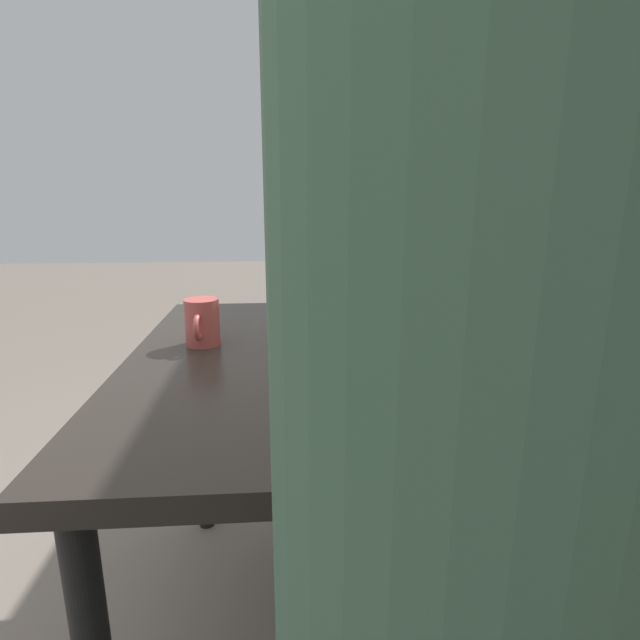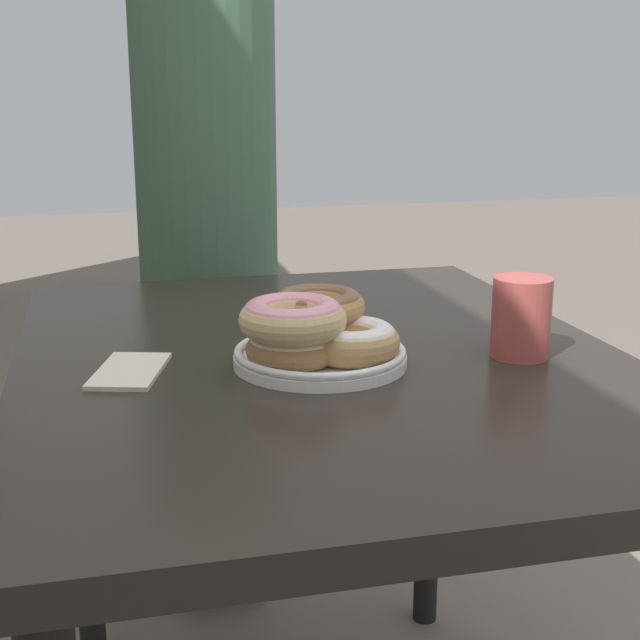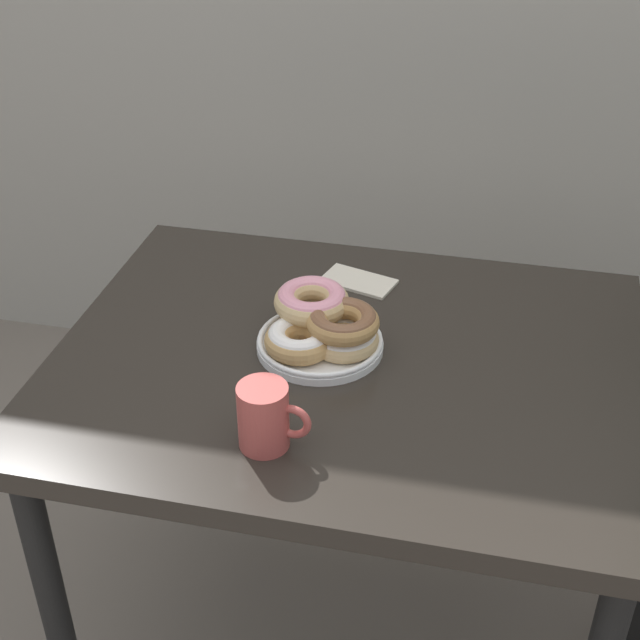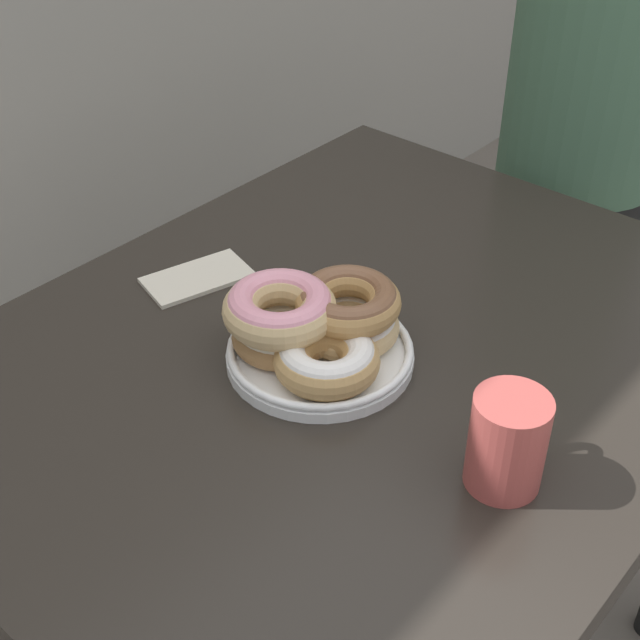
{
  "view_description": "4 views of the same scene",
  "coord_description": "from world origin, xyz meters",
  "px_view_note": "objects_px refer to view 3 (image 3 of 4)",
  "views": [
    {
      "loc": [
        1.03,
        0.04,
        1.09
      ],
      "look_at": [
        -0.06,
        0.12,
        0.81
      ],
      "focal_mm": 28.0,
      "sensor_mm": 36.0,
      "label": 1
    },
    {
      "loc": [
        -1.12,
        0.38,
        1.1
      ],
      "look_at": [
        -0.06,
        0.12,
        0.81
      ],
      "focal_mm": 50.0,
      "sensor_mm": 36.0,
      "label": 2
    },
    {
      "loc": [
        0.23,
        -1.14,
        1.65
      ],
      "look_at": [
        -0.06,
        0.12,
        0.81
      ],
      "focal_mm": 50.0,
      "sensor_mm": 36.0,
      "label": 3
    },
    {
      "loc": [
        -0.68,
        -0.42,
        1.42
      ],
      "look_at": [
        -0.06,
        0.12,
        0.81
      ],
      "focal_mm": 50.0,
      "sensor_mm": 36.0,
      "label": 4
    }
  ],
  "objects_px": {
    "coffee_mug": "(265,416)",
    "dining_table": "(348,396)",
    "donut_plate": "(321,326)",
    "napkin": "(358,281)"
  },
  "relations": [
    {
      "from": "coffee_mug",
      "to": "dining_table",
      "type": "bearing_deg",
      "value": 72.71
    },
    {
      "from": "dining_table",
      "to": "coffee_mug",
      "type": "bearing_deg",
      "value": -107.29
    },
    {
      "from": "donut_plate",
      "to": "coffee_mug",
      "type": "height_order",
      "value": "coffee_mug"
    },
    {
      "from": "dining_table",
      "to": "donut_plate",
      "type": "bearing_deg",
      "value": 161.5
    },
    {
      "from": "coffee_mug",
      "to": "napkin",
      "type": "distance_m",
      "value": 0.51
    },
    {
      "from": "coffee_mug",
      "to": "napkin",
      "type": "height_order",
      "value": "coffee_mug"
    },
    {
      "from": "dining_table",
      "to": "donut_plate",
      "type": "relative_size",
      "value": 4.31
    },
    {
      "from": "coffee_mug",
      "to": "napkin",
      "type": "bearing_deg",
      "value": 84.61
    },
    {
      "from": "donut_plate",
      "to": "coffee_mug",
      "type": "xyz_separation_m",
      "value": [
        -0.02,
        -0.27,
        0.01
      ]
    },
    {
      "from": "napkin",
      "to": "dining_table",
      "type": "bearing_deg",
      "value": -82.99
    }
  ]
}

